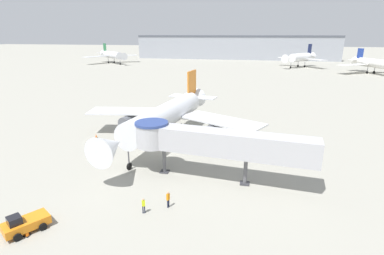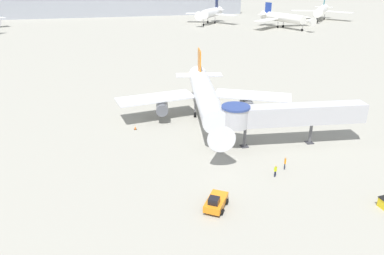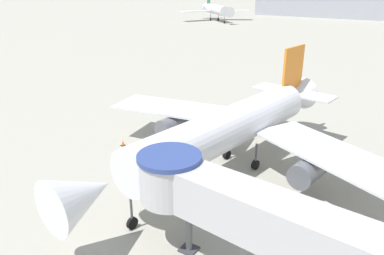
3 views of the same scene
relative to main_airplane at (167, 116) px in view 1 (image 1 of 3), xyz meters
name	(u,v)px [view 1 (image 1 of 3)]	position (x,y,z in m)	size (l,w,h in m)	color
ground_plane	(167,150)	(1.06, -3.95, -4.29)	(800.00, 800.00, 0.00)	#9E9B8E
main_airplane	(167,116)	(0.00, 0.00, 0.00)	(30.97, 31.86, 10.16)	silver
jet_bridge	(209,141)	(8.68, -11.75, 0.50)	(21.56, 5.29, 6.48)	#B7B7BC
pushback_tug_orange	(25,223)	(-5.55, -25.18, -3.51)	(3.57, 4.14, 1.78)	orange
traffic_cone_apron_front	(27,232)	(-4.95, -25.75, -3.89)	(0.51, 0.51, 0.83)	black
traffic_cone_port_wing	(96,136)	(-12.22, -1.04, -3.94)	(0.45, 0.45, 0.74)	black
ground_crew_marshaller	(144,205)	(3.71, -20.34, -3.35)	(0.36, 0.28, 1.63)	#1E2338
ground_crew_wing_walker	(168,198)	(5.75, -18.84, -3.27)	(0.31, 0.39, 1.77)	#1E2338
background_jet_navy_tail	(301,57)	(34.87, 121.97, 0.77)	(23.05, 23.45, 11.57)	white
background_jet_blue_tail	(375,63)	(62.81, 100.04, 0.26)	(30.96, 29.66, 10.36)	white
background_jet_green_tail	(112,55)	(-70.24, 121.47, 0.56)	(27.10, 26.98, 11.08)	silver
terminal_building	(235,47)	(-2.42, 171.05, 3.56)	(133.54, 21.05, 15.67)	#999EA8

